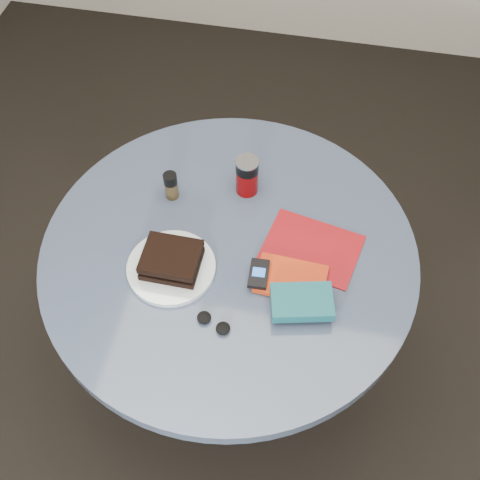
% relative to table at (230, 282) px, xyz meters
% --- Properties ---
extents(ground, '(4.00, 4.00, 0.00)m').
position_rel_table_xyz_m(ground, '(0.00, 0.00, -0.59)').
color(ground, black).
rests_on(ground, ground).
extents(table, '(1.00, 1.00, 0.75)m').
position_rel_table_xyz_m(table, '(0.00, 0.00, 0.00)').
color(table, black).
rests_on(table, ground).
extents(plate, '(0.24, 0.24, 0.01)m').
position_rel_table_xyz_m(plate, '(-0.13, -0.09, 0.17)').
color(plate, white).
rests_on(plate, table).
extents(sandwich, '(0.14, 0.12, 0.05)m').
position_rel_table_xyz_m(sandwich, '(-0.13, -0.09, 0.20)').
color(sandwich, black).
rests_on(sandwich, plate).
extents(soda_can, '(0.08, 0.08, 0.12)m').
position_rel_table_xyz_m(soda_can, '(0.01, 0.21, 0.22)').
color(soda_can, '#740506').
rests_on(soda_can, table).
extents(pepper_grinder, '(0.04, 0.04, 0.09)m').
position_rel_table_xyz_m(pepper_grinder, '(-0.19, 0.15, 0.21)').
color(pepper_grinder, '#41341C').
rests_on(pepper_grinder, table).
extents(magazine, '(0.28, 0.23, 0.00)m').
position_rel_table_xyz_m(magazine, '(0.21, 0.04, 0.17)').
color(magazine, maroon).
rests_on(magazine, table).
extents(red_book, '(0.18, 0.13, 0.01)m').
position_rel_table_xyz_m(red_book, '(0.17, -0.07, 0.18)').
color(red_book, '#BA2E0E').
rests_on(red_book, magazine).
extents(novel, '(0.17, 0.13, 0.03)m').
position_rel_table_xyz_m(novel, '(0.21, -0.14, 0.20)').
color(novel, '#13535D').
rests_on(novel, red_book).
extents(mp3_player, '(0.05, 0.09, 0.02)m').
position_rel_table_xyz_m(mp3_player, '(0.09, -0.08, 0.19)').
color(mp3_player, black).
rests_on(mp3_player, red_book).
extents(headphones, '(0.10, 0.07, 0.02)m').
position_rel_table_xyz_m(headphones, '(0.01, -0.23, 0.17)').
color(headphones, black).
rests_on(headphones, table).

